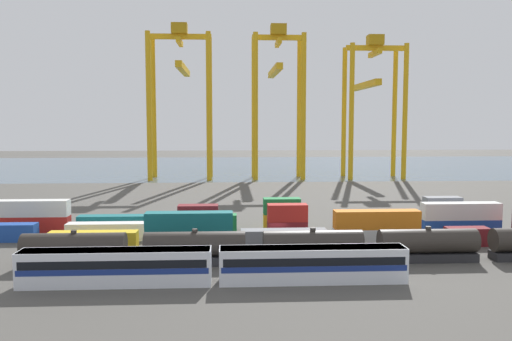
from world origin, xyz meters
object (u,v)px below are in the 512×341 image
(shipping_container_13, at_px, (287,229))
(shipping_container_20, at_px, (116,223))
(passenger_train, at_px, (215,264))
(shipping_container_4, at_px, (376,237))
(shipping_container_3, at_px, (284,239))
(shipping_container_15, at_px, (374,228))
(gantry_crane_east, at_px, (372,94))
(shipping_container_24, at_px, (362,221))
(gantry_crane_central, at_px, (277,87))
(freight_tank_row, at_px, (313,246))
(shipping_container_22, at_px, (282,222))
(gantry_crane_west, at_px, (181,86))

(shipping_container_13, xyz_separation_m, shipping_container_20, (-27.20, 6.26, 0.00))
(passenger_train, distance_m, shipping_container_4, 27.45)
(shipping_container_4, bearing_deg, shipping_container_3, 180.00)
(shipping_container_15, relative_size, gantry_crane_east, 0.27)
(shipping_container_15, relative_size, shipping_container_24, 2.00)
(passenger_train, distance_m, gantry_crane_east, 121.67)
(shipping_container_13, height_order, gantry_crane_central, gantry_crane_central)
(shipping_container_4, distance_m, gantry_crane_central, 97.63)
(passenger_train, height_order, gantry_crane_east, gantry_crane_east)
(passenger_train, relative_size, shipping_container_3, 3.48)
(passenger_train, distance_m, shipping_container_24, 36.95)
(shipping_container_4, bearing_deg, gantry_crane_east, 75.03)
(shipping_container_4, distance_m, gantry_crane_east, 100.10)
(shipping_container_24, bearing_deg, shipping_container_20, 180.00)
(shipping_container_15, bearing_deg, shipping_container_4, -103.68)
(shipping_container_3, xyz_separation_m, shipping_container_24, (14.51, 12.52, 0.00))
(shipping_container_20, bearing_deg, freight_tank_row, -35.49)
(shipping_container_3, relative_size, shipping_container_20, 1.00)
(shipping_container_20, xyz_separation_m, gantry_crane_central, (33.87, 81.01, 27.43))
(passenger_train, relative_size, shipping_container_20, 3.48)
(shipping_container_20, xyz_separation_m, shipping_container_22, (27.01, 0.00, 0.00))
(freight_tank_row, distance_m, shipping_container_13, 14.39)
(freight_tank_row, distance_m, shipping_container_20, 35.38)
(freight_tank_row, xyz_separation_m, shipping_container_22, (-1.79, 20.54, -0.84))
(passenger_train, bearing_deg, shipping_container_15, 42.57)
(gantry_crane_west, height_order, gantry_crane_east, gantry_crane_west)
(passenger_train, relative_size, shipping_container_22, 6.97)
(shipping_container_3, height_order, shipping_container_4, same)
(passenger_train, bearing_deg, shipping_container_22, 70.10)
(freight_tank_row, distance_m, shipping_container_4, 13.17)
(shipping_container_4, xyz_separation_m, shipping_container_22, (-12.21, 12.52, 0.00))
(passenger_train, distance_m, gantry_crane_central, 113.79)
(shipping_container_4, relative_size, gantry_crane_east, 0.27)
(passenger_train, bearing_deg, gantry_crane_central, 81.11)
(shipping_container_3, height_order, shipping_container_24, same)
(shipping_container_13, relative_size, gantry_crane_central, 0.13)
(shipping_container_3, xyz_separation_m, gantry_crane_east, (38.24, 93.54, 25.38))
(gantry_crane_west, distance_m, gantry_crane_east, 60.79)
(shipping_container_22, bearing_deg, shipping_container_4, -45.72)
(shipping_container_13, bearing_deg, gantry_crane_central, 85.63)
(shipping_container_4, distance_m, shipping_container_13, 13.55)
(passenger_train, bearing_deg, shipping_container_20, 120.64)
(shipping_container_22, distance_m, shipping_container_24, 13.50)
(shipping_container_24, bearing_deg, shipping_container_15, -87.84)
(passenger_train, distance_m, freight_tank_row, 14.32)
(freight_tank_row, relative_size, shipping_container_3, 5.90)
(passenger_train, height_order, shipping_container_4, passenger_train)
(shipping_container_3, relative_size, gantry_crane_west, 0.25)
(freight_tank_row, height_order, gantry_crane_central, gantry_crane_central)
(shipping_container_3, relative_size, shipping_container_4, 1.00)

